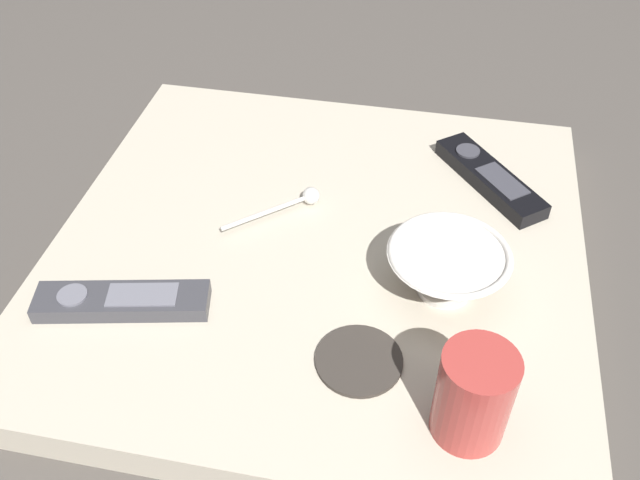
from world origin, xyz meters
The scene contains 8 objects.
ground_plane centered at (0.00, 0.00, 0.00)m, with size 6.00×6.00×0.00m, color #47423D.
table centered at (0.00, 0.00, 0.02)m, with size 0.65×0.66×0.04m.
cereal_bowl centered at (-0.05, -0.16, 0.08)m, with size 0.14×0.14×0.06m.
coffee_mug centered at (-0.23, -0.19, 0.10)m, with size 0.07×0.07×0.10m.
teaspoon centered at (0.06, 0.04, 0.06)m, with size 0.10×0.11×0.02m.
tv_remote_near centered at (0.16, -0.21, 0.05)m, with size 0.18×0.16×0.02m.
tv_remote_far centered at (-0.15, 0.20, 0.05)m, with size 0.09×0.20×0.02m.
drink_coaster centered at (-0.18, -0.08, 0.05)m, with size 0.09×0.09×0.01m.
Camera 1 is at (-0.62, -0.13, 0.64)m, focal length 38.89 mm.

